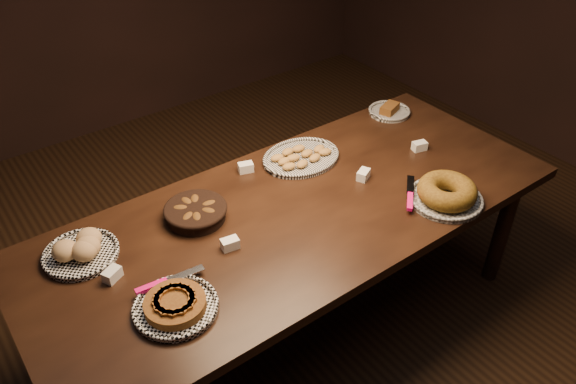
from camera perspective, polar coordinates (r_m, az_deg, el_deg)
ground at (r=2.98m, az=0.87°, el=-13.11°), size 5.00×5.00×0.00m
buffet_table at (r=2.50m, az=1.01°, el=-3.04°), size 2.40×1.00×0.75m
apple_tart_plate at (r=2.06m, az=-11.39°, el=-11.20°), size 0.33×0.31×0.06m
madeleine_platter at (r=2.76m, az=1.30°, el=3.57°), size 0.40×0.32×0.05m
bundt_cake_plate at (r=2.57m, az=15.78°, el=-0.14°), size 0.38×0.38×0.10m
croissant_basket at (r=2.41m, az=-9.37°, el=-1.95°), size 0.30×0.30×0.07m
bread_roll_plate at (r=2.35m, az=-20.26°, el=-5.51°), size 0.30×0.30×0.09m
loaf_plate at (r=3.22m, az=10.26°, el=8.12°), size 0.23×0.23×0.06m
tent_cards at (r=2.49m, az=-0.35°, el=-0.39°), size 1.68×0.48×0.04m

